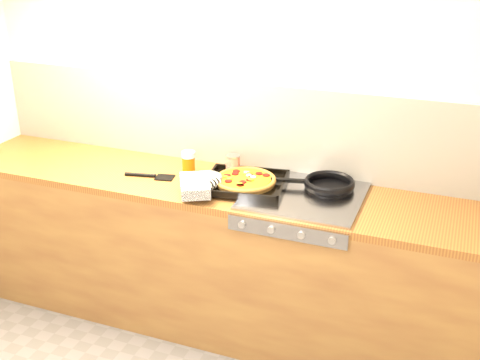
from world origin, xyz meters
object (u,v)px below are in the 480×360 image
at_px(tomato_can, 233,165).
at_px(juice_glass, 189,162).
at_px(pizza_on_tray, 232,182).
at_px(frying_pan, 328,184).

height_order(tomato_can, juice_glass, juice_glass).
bearing_deg(tomato_can, pizza_on_tray, -70.08).
relative_size(pizza_on_tray, tomato_can, 4.92).
distance_m(pizza_on_tray, tomato_can, 0.21).
bearing_deg(juice_glass, frying_pan, 2.55).
xyz_separation_m(pizza_on_tray, frying_pan, (0.49, 0.16, -0.01)).
height_order(pizza_on_tray, tomato_can, tomato_can).
relative_size(frying_pan, juice_glass, 3.69).
distance_m(pizza_on_tray, frying_pan, 0.51).
xyz_separation_m(pizza_on_tray, tomato_can, (-0.07, 0.20, 0.01)).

